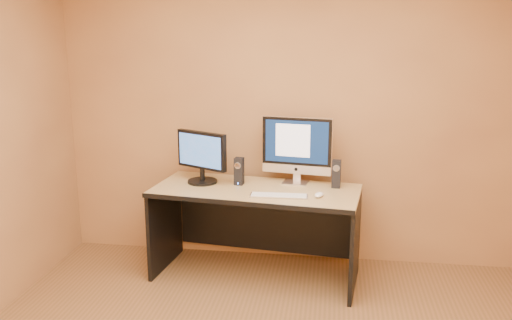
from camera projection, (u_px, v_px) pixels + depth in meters
The scene contains 10 objects.
walls at pixel (256, 175), 2.76m from camera, with size 4.00×4.00×2.60m, color #A57442, non-canonical shape.
desk at pixel (256, 233), 4.47m from camera, with size 1.65×0.72×0.77m, color tan, non-canonical shape.
imac at pixel (296, 150), 4.47m from camera, with size 0.59×0.22×0.57m, color silver, non-canonical shape.
second_monitor at pixel (202, 157), 4.50m from camera, with size 0.50×0.25×0.43m, color black, non-canonical shape.
speaker_left at pixel (239, 171), 4.47m from camera, with size 0.07×0.07×0.23m, color black, non-canonical shape.
speaker_right at pixel (336, 174), 4.39m from camera, with size 0.07×0.07×0.23m, color black, non-canonical shape.
keyboard at pixel (279, 196), 4.17m from camera, with size 0.44×0.12×0.02m, color silver.
mouse at pixel (319, 195), 4.16m from camera, with size 0.06×0.11×0.04m, color white.
cable_a at pixel (301, 181), 4.59m from camera, with size 0.01×0.01×0.23m, color black.
cable_b at pixel (290, 181), 4.60m from camera, with size 0.01×0.01×0.19m, color black.
Camera 1 is at (0.38, -2.63, 2.02)m, focal length 38.00 mm.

